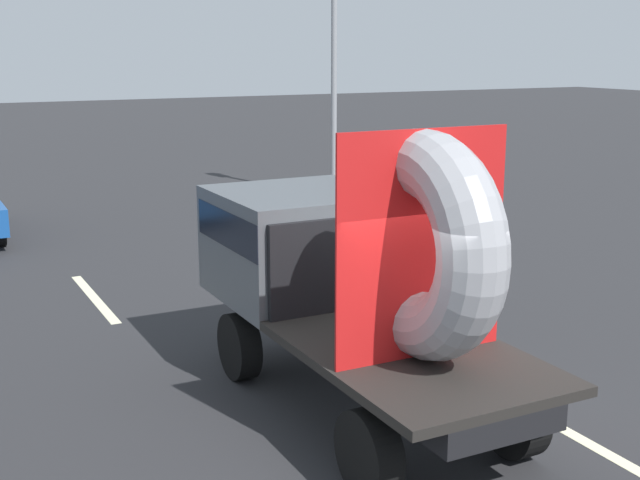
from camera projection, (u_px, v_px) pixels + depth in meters
name	position (u px, v px, depth m)	size (l,w,h in m)	color
ground_plane	(433.00, 438.00, 8.90)	(120.00, 120.00, 0.00)	#28282B
flatbed_truck	(342.00, 265.00, 9.60)	(2.02, 5.11, 3.31)	black
traffic_light	(334.00, 38.00, 22.21)	(0.42, 0.36, 6.68)	gray
lane_dash_left_far	(94.00, 298.00, 13.85)	(2.99, 0.16, 0.01)	beige
lane_dash_right_near	(585.00, 441.00, 8.81)	(2.20, 0.16, 0.01)	beige
lane_dash_right_far	(277.00, 269.00, 15.63)	(2.68, 0.16, 0.01)	beige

